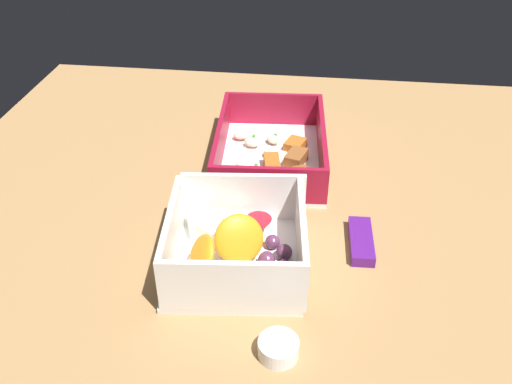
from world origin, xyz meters
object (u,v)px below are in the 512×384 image
object	(u,v)px
pasta_container	(271,153)
fruit_bowl	(236,244)
paper_cup_liner	(278,348)
candy_bar	(361,241)

from	to	relation	value
pasta_container	fruit_bowl	world-z (taller)	fruit_bowl
pasta_container	fruit_bowl	size ratio (longest dim) A/B	1.33
paper_cup_liner	candy_bar	bearing A→B (deg)	154.07
pasta_container	paper_cup_liner	world-z (taller)	pasta_container
pasta_container	candy_bar	world-z (taller)	pasta_container
pasta_container	candy_bar	bearing A→B (deg)	32.34
fruit_bowl	pasta_container	bearing A→B (deg)	175.15
fruit_bowl	candy_bar	world-z (taller)	fruit_bowl
candy_bar	paper_cup_liner	bearing A→B (deg)	-25.93
fruit_bowl	candy_bar	distance (cm)	13.57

